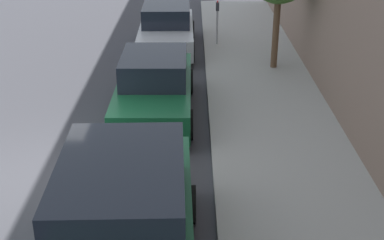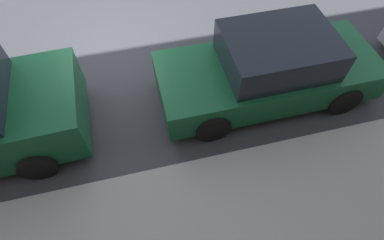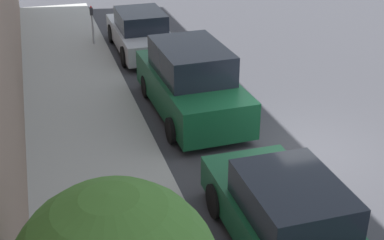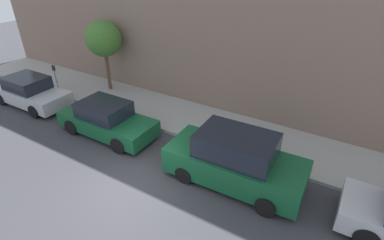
# 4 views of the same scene
# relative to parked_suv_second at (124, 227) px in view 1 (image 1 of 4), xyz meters

# --- Properties ---
(ground_plane) EXTENTS (60.00, 60.00, 0.00)m
(ground_plane) POSITION_rel_parked_suv_second_xyz_m (-2.11, 2.96, -0.93)
(ground_plane) COLOR #38383D
(sidewalk) EXTENTS (3.09, 32.00, 0.15)m
(sidewalk) POSITION_rel_parked_suv_second_xyz_m (2.94, 2.96, -0.86)
(sidewalk) COLOR #9E9E99
(sidewalk) RESTS_ON ground_plane
(parked_suv_second) EXTENTS (2.10, 4.85, 1.98)m
(parked_suv_second) POSITION_rel_parked_suv_second_xyz_m (0.00, 0.00, 0.00)
(parked_suv_second) COLOR #14512D
(parked_suv_second) RESTS_ON ground_plane
(parked_sedan_third) EXTENTS (1.92, 4.51, 1.54)m
(parked_sedan_third) POSITION_rel_parked_suv_second_xyz_m (0.04, 6.14, -0.21)
(parked_sedan_third) COLOR #14512D
(parked_sedan_third) RESTS_ON ground_plane
(parked_sedan_fourth) EXTENTS (1.92, 4.52, 1.54)m
(parked_sedan_fourth) POSITION_rel_parked_suv_second_xyz_m (0.10, 11.73, -0.21)
(parked_sedan_fourth) COLOR #B7BABF
(parked_sedan_fourth) RESTS_ON ground_plane
(parking_meter_far) EXTENTS (0.11, 0.15, 1.50)m
(parking_meter_far) POSITION_rel_parked_suv_second_xyz_m (1.84, 11.88, 0.14)
(parking_meter_far) COLOR #ADADB2
(parking_meter_far) RESTS_ON sidewalk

